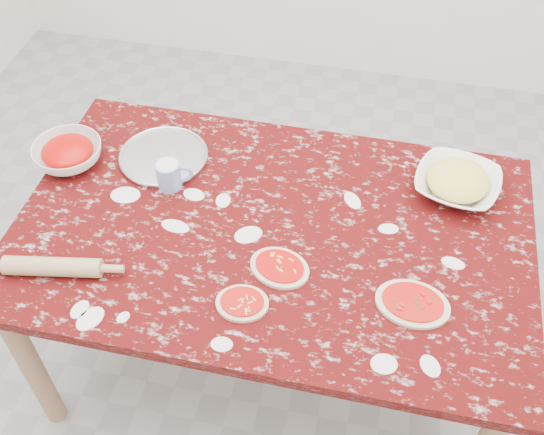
% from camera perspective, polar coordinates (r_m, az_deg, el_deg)
% --- Properties ---
extents(ground, '(4.00, 4.00, 0.00)m').
position_cam_1_polar(ground, '(2.60, -0.00, -12.01)').
color(ground, gray).
extents(worktable, '(1.60, 1.00, 0.75)m').
position_cam_1_polar(worktable, '(2.05, -0.00, -2.51)').
color(worktable, '#3C0707').
rests_on(worktable, ground).
extents(pizza_tray, '(0.38, 0.38, 0.01)m').
position_cam_1_polar(pizza_tray, '(2.24, -9.62, 5.34)').
color(pizza_tray, '#B2B2B7').
rests_on(pizza_tray, worktable).
extents(sauce_bowl, '(0.30, 0.30, 0.07)m').
position_cam_1_polar(sauce_bowl, '(2.28, -17.68, 5.40)').
color(sauce_bowl, white).
rests_on(sauce_bowl, worktable).
extents(cheese_bowl, '(0.32, 0.32, 0.07)m').
position_cam_1_polar(cheese_bowl, '(2.16, 16.12, 2.87)').
color(cheese_bowl, white).
rests_on(cheese_bowl, worktable).
extents(flour_mug, '(0.12, 0.08, 0.09)m').
position_cam_1_polar(flour_mug, '(2.11, -9.08, 3.79)').
color(flour_mug, '#7891CA').
rests_on(flour_mug, worktable).
extents(pizza_left, '(0.22, 0.19, 0.02)m').
position_cam_1_polar(pizza_left, '(1.88, 0.69, -4.48)').
color(pizza_left, beige).
rests_on(pizza_left, worktable).
extents(pizza_mid, '(0.16, 0.14, 0.02)m').
position_cam_1_polar(pizza_mid, '(1.81, -2.67, -7.62)').
color(pizza_mid, beige).
rests_on(pizza_mid, worktable).
extents(pizza_right, '(0.23, 0.18, 0.02)m').
position_cam_1_polar(pizza_right, '(1.85, 12.40, -7.48)').
color(pizza_right, beige).
rests_on(pizza_right, worktable).
extents(rolling_pin, '(0.29, 0.11, 0.06)m').
position_cam_1_polar(rolling_pin, '(1.96, -18.94, -4.16)').
color(rolling_pin, tan).
rests_on(rolling_pin, worktable).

